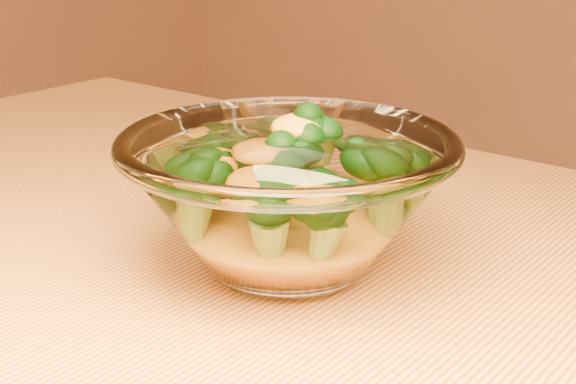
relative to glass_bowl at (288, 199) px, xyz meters
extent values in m
cube|color=gold|center=(-0.03, -0.05, -0.07)|extent=(1.20, 0.80, 0.04)
cylinder|color=brown|center=(-0.57, 0.29, -0.45)|extent=(0.06, 0.06, 0.71)
ellipsoid|color=white|center=(0.00, 0.00, -0.04)|extent=(0.10, 0.10, 0.02)
torus|color=white|center=(0.00, 0.00, 0.04)|extent=(0.23, 0.23, 0.01)
ellipsoid|color=orange|center=(0.00, 0.00, -0.02)|extent=(0.12, 0.12, 0.03)
camera|label=1|loc=(0.32, -0.40, 0.19)|focal=50.00mm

